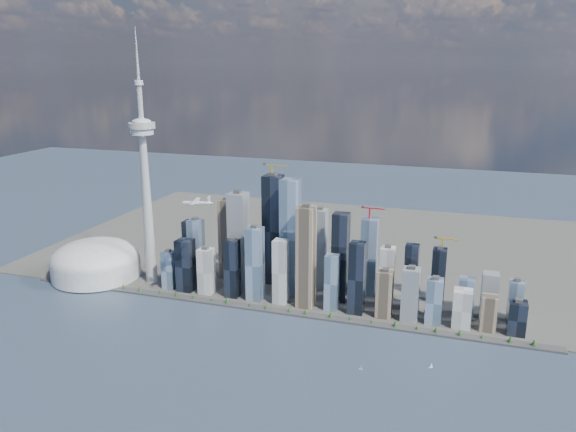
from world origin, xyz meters
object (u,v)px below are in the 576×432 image
(airplane, at_px, (197,202))
(sailboat_west, at_px, (361,368))
(needle_tower, at_px, (145,181))
(sailboat_east, at_px, (431,366))
(dome_stadium, at_px, (96,261))

(airplane, distance_m, sailboat_west, 422.27)
(needle_tower, height_order, sailboat_east, needle_tower)
(sailboat_west, height_order, sailboat_east, sailboat_east)
(needle_tower, relative_size, sailboat_east, 55.43)
(airplane, relative_size, sailboat_west, 6.89)
(dome_stadium, bearing_deg, sailboat_east, -12.80)
(dome_stadium, relative_size, sailboat_east, 20.14)
(sailboat_west, bearing_deg, airplane, -177.19)
(dome_stadium, relative_size, airplane, 3.31)
(sailboat_west, distance_m, sailboat_east, 115.52)
(dome_stadium, distance_m, airplane, 389.71)
(airplane, xyz_separation_m, sailboat_west, (339.40, -108.16, -226.77))
(needle_tower, relative_size, sailboat_west, 62.78)
(airplane, distance_m, sailboat_east, 506.04)
(dome_stadium, distance_m, sailboat_west, 697.34)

